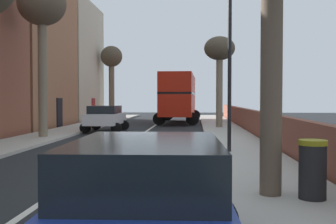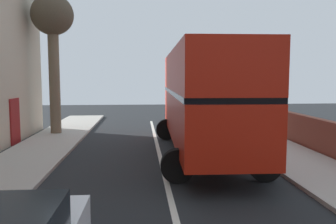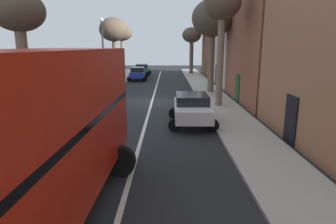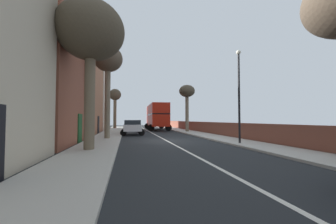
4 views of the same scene
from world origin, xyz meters
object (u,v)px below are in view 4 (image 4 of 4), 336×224
at_px(street_tree_left_4, 108,62).
at_px(street_tree_left_0, 115,97).
at_px(street_tree_left_2, 91,33).
at_px(street_tree_right_3, 187,94).
at_px(parked_car_white_left_1, 132,126).
at_px(lamppost_right, 239,88).
at_px(double_decker_bus, 157,115).

bearing_deg(street_tree_left_4, street_tree_left_0, 91.44).
bearing_deg(street_tree_left_0, street_tree_left_4, -88.56).
height_order(street_tree_left_2, street_tree_right_3, street_tree_left_2).
height_order(parked_car_white_left_1, lamppost_right, lamppost_right).
xyz_separation_m(double_decker_bus, street_tree_right_3, (3.02, -6.76, 2.79)).
relative_size(street_tree_left_4, lamppost_right, 1.25).
bearing_deg(street_tree_left_0, double_decker_bus, -37.78).
distance_m(double_decker_bus, street_tree_left_0, 9.40).
height_order(double_decker_bus, parked_car_white_left_1, double_decker_bus).
bearing_deg(street_tree_left_2, lamppost_right, 5.18).
xyz_separation_m(parked_car_white_left_1, street_tree_left_2, (-2.57, -10.79, 5.42)).
bearing_deg(street_tree_right_3, lamppost_right, -91.88).
height_order(street_tree_left_2, lamppost_right, street_tree_left_2).
xyz_separation_m(parked_car_white_left_1, street_tree_left_0, (-2.73, 15.13, 4.83)).
bearing_deg(lamppost_right, double_decker_bus, 97.52).
distance_m(double_decker_bus, lamppost_right, 19.93).
xyz_separation_m(street_tree_left_0, lamppost_right, (9.53, -25.07, -1.95)).
xyz_separation_m(street_tree_left_2, street_tree_left_4, (0.34, 6.22, 0.22)).
bearing_deg(street_tree_left_4, street_tree_right_3, 38.69).
bearing_deg(parked_car_white_left_1, double_decker_bus, 66.72).
bearing_deg(street_tree_left_0, street_tree_left_2, -89.66).
relative_size(parked_car_white_left_1, street_tree_left_2, 0.52).
bearing_deg(street_tree_left_4, street_tree_left_2, -93.12).
bearing_deg(parked_car_white_left_1, street_tree_left_0, 100.21).
distance_m(street_tree_left_2, lamppost_right, 9.75).
bearing_deg(street_tree_left_4, double_decker_bus, 65.83).
distance_m(street_tree_right_3, lamppost_right, 13.02).
bearing_deg(street_tree_left_2, street_tree_left_4, 86.88).
relative_size(parked_car_white_left_1, street_tree_right_3, 0.67).
relative_size(street_tree_left_2, lamppost_right, 1.26).
distance_m(street_tree_left_2, street_tree_left_4, 6.24).
xyz_separation_m(parked_car_white_left_1, street_tree_left_4, (-2.23, -4.56, 5.64)).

